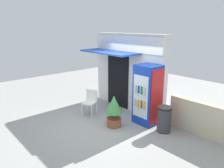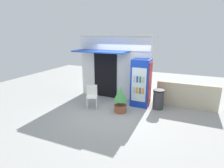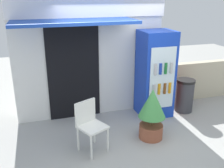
{
  "view_description": "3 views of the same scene",
  "coord_description": "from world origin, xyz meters",
  "px_view_note": "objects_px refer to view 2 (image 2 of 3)",
  "views": [
    {
      "loc": [
        5.04,
        -4.25,
        3.13
      ],
      "look_at": [
        -0.27,
        0.48,
        1.19
      ],
      "focal_mm": 34.35,
      "sensor_mm": 36.0,
      "label": 1
    },
    {
      "loc": [
        2.56,
        -5.93,
        2.93
      ],
      "look_at": [
        -0.14,
        0.35,
        0.98
      ],
      "focal_mm": 28.36,
      "sensor_mm": 36.0,
      "label": 2
    },
    {
      "loc": [
        -1.68,
        -4.02,
        2.72
      ],
      "look_at": [
        -0.28,
        0.52,
        1.02
      ],
      "focal_mm": 41.07,
      "sensor_mm": 36.0,
      "label": 3
    }
  ],
  "objects_px": {
    "plastic_chair": "(92,95)",
    "trash_bin": "(158,99)",
    "drink_cooler": "(141,83)",
    "potted_plant_near_shop": "(120,98)"
  },
  "relations": [
    {
      "from": "drink_cooler",
      "to": "potted_plant_near_shop",
      "type": "height_order",
      "value": "drink_cooler"
    },
    {
      "from": "trash_bin",
      "to": "potted_plant_near_shop",
      "type": "bearing_deg",
      "value": -145.6
    },
    {
      "from": "plastic_chair",
      "to": "trash_bin",
      "type": "distance_m",
      "value": 2.68
    },
    {
      "from": "drink_cooler",
      "to": "potted_plant_near_shop",
      "type": "distance_m",
      "value": 1.19
    },
    {
      "from": "drink_cooler",
      "to": "trash_bin",
      "type": "height_order",
      "value": "drink_cooler"
    },
    {
      "from": "plastic_chair",
      "to": "potted_plant_near_shop",
      "type": "height_order",
      "value": "potted_plant_near_shop"
    },
    {
      "from": "drink_cooler",
      "to": "plastic_chair",
      "type": "height_order",
      "value": "drink_cooler"
    },
    {
      "from": "plastic_chair",
      "to": "trash_bin",
      "type": "relative_size",
      "value": 1.16
    },
    {
      "from": "potted_plant_near_shop",
      "to": "plastic_chair",
      "type": "bearing_deg",
      "value": -178.62
    },
    {
      "from": "potted_plant_near_shop",
      "to": "trash_bin",
      "type": "distance_m",
      "value": 1.57
    }
  ]
}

